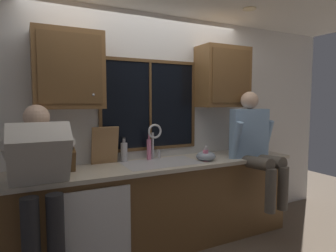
{
  "coord_description": "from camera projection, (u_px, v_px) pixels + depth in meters",
  "views": [
    {
      "loc": [
        -1.22,
        -3.0,
        1.58
      ],
      "look_at": [
        0.15,
        -0.3,
        1.31
      ],
      "focal_mm": 30.6,
      "sensor_mm": 36.0,
      "label": 1
    }
  ],
  "objects": [
    {
      "name": "dishwasher_front",
      "position": [
        97.0,
        231.0,
        2.46
      ],
      "size": [
        0.6,
        0.02,
        0.74
      ],
      "primitive_type": "cube",
      "color": "white"
    },
    {
      "name": "window_frame_bottom",
      "position": [
        151.0,
        148.0,
        3.27
      ],
      "size": [
        1.17,
        0.02,
        0.04
      ],
      "primitive_type": "cube",
      "color": "brown"
    },
    {
      "name": "window_mullion_center",
      "position": [
        150.0,
        105.0,
        3.23
      ],
      "size": [
        0.02,
        0.02,
        0.95
      ],
      "primitive_type": "cube",
      "color": "brown"
    },
    {
      "name": "back_wall",
      "position": [
        143.0,
        127.0,
        3.29
      ],
      "size": [
        5.61,
        0.12,
        2.55
      ],
      "primitive_type": "cube",
      "color": "silver",
      "rests_on": "floor"
    },
    {
      "name": "window_frame_right",
      "position": [
        193.0,
        105.0,
        3.48
      ],
      "size": [
        0.03,
        0.02,
        0.95
      ],
      "primitive_type": "cube",
      "color": "brown"
    },
    {
      "name": "upper_cabinet_left",
      "position": [
        68.0,
        70.0,
        2.66
      ],
      "size": [
        0.63,
        0.36,
        0.72
      ],
      "color": "brown"
    },
    {
      "name": "sink",
      "position": [
        161.0,
        172.0,
        3.04
      ],
      "size": [
        0.8,
        0.46,
        0.21
      ],
      "color": "#B7B7BC",
      "rests_on": "lower_cabinet_run"
    },
    {
      "name": "knife_block",
      "position": [
        68.0,
        160.0,
        2.64
      ],
      "size": [
        0.12,
        0.18,
        0.32
      ],
      "color": "brown",
      "rests_on": "countertop"
    },
    {
      "name": "window_glass",
      "position": [
        150.0,
        105.0,
        3.24
      ],
      "size": [
        1.1,
        0.02,
        0.95
      ],
      "primitive_type": "cube",
      "color": "black"
    },
    {
      "name": "mixing_bowl",
      "position": [
        206.0,
        156.0,
        3.14
      ],
      "size": [
        0.21,
        0.21,
        0.11
      ],
      "primitive_type": "ellipsoid",
      "color": "#8C99A8",
      "rests_on": "countertop"
    },
    {
      "name": "countertop",
      "position": [
        156.0,
        165.0,
        3.0
      ],
      "size": [
        3.27,
        0.62,
        0.04
      ],
      "primitive_type": "cube",
      "color": "beige",
      "rests_on": "lower_cabinet_run"
    },
    {
      "name": "lower_cabinet_run",
      "position": [
        155.0,
        207.0,
        3.05
      ],
      "size": [
        3.21,
        0.58,
        0.88
      ],
      "primitive_type": "cube",
      "color": "brown",
      "rests_on": "floor"
    },
    {
      "name": "upper_cabinet_right",
      "position": [
        223.0,
        77.0,
        3.47
      ],
      "size": [
        0.63,
        0.36,
        0.72
      ],
      "color": "brown"
    },
    {
      "name": "person_sitting_on_counter",
      "position": [
        255.0,
        142.0,
        3.25
      ],
      "size": [
        0.54,
        0.65,
        1.26
      ],
      "color": "#595147",
      "rests_on": "countertop"
    },
    {
      "name": "soap_dispenser",
      "position": [
        206.0,
        155.0,
        3.1
      ],
      "size": [
        0.06,
        0.07,
        0.17
      ],
      "color": "pink",
      "rests_on": "countertop"
    },
    {
      "name": "window_frame_left",
      "position": [
        100.0,
        106.0,
        2.97
      ],
      "size": [
        0.03,
        0.02,
        0.95
      ],
      "primitive_type": "cube",
      "color": "brown"
    },
    {
      "name": "bottle_green_glass",
      "position": [
        149.0,
        149.0,
        3.18
      ],
      "size": [
        0.05,
        0.05,
        0.3
      ],
      "color": "pink",
      "rests_on": "countertop"
    },
    {
      "name": "window_frame_top",
      "position": [
        150.0,
        61.0,
        3.19
      ],
      "size": [
        1.17,
        0.02,
        0.04
      ],
      "primitive_type": "cube",
      "color": "brown"
    },
    {
      "name": "ceiling_downlight_right",
      "position": [
        249.0,
        9.0,
        3.03
      ],
      "size": [
        0.14,
        0.14,
        0.01
      ],
      "primitive_type": "cylinder",
      "color": "#FFEAB2"
    },
    {
      "name": "faucet",
      "position": [
        155.0,
        137.0,
        3.17
      ],
      "size": [
        0.18,
        0.09,
        0.4
      ],
      "color": "silver",
      "rests_on": "countertop"
    },
    {
      "name": "cutting_board",
      "position": [
        105.0,
        145.0,
        2.96
      ],
      "size": [
        0.28,
        0.1,
        0.39
      ],
      "primitive_type": "cube",
      "rotation": [
        0.21,
        0.0,
        0.0
      ],
      "color": "#997047",
      "rests_on": "countertop"
    },
    {
      "name": "bottle_tall_clear",
      "position": [
        124.0,
        152.0,
        3.08
      ],
      "size": [
        0.07,
        0.07,
        0.27
      ],
      "color": "#B7B7BC",
      "rests_on": "countertop"
    },
    {
      "name": "person_standing",
      "position": [
        40.0,
        181.0,
        2.22
      ],
      "size": [
        0.53,
        0.7,
        1.54
      ],
      "color": "#262628",
      "rests_on": "floor"
    }
  ]
}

